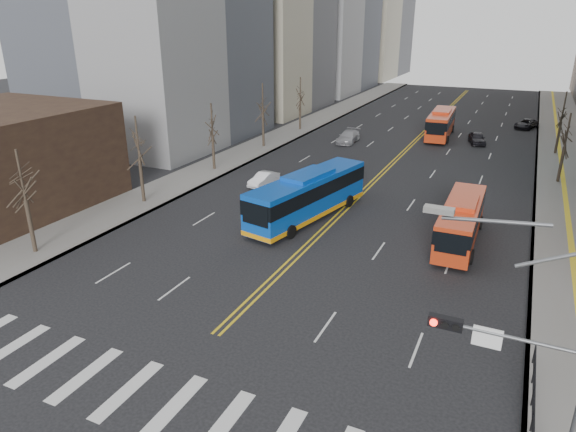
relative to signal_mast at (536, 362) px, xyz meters
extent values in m
plane|color=black|center=(-13.77, -2.00, -4.86)|extent=(220.00, 220.00, 0.00)
cube|color=gray|center=(3.73, 43.00, -4.78)|extent=(7.00, 130.00, 0.15)
cube|color=gray|center=(-30.27, 43.00, -4.78)|extent=(5.00, 130.00, 0.15)
cube|color=silver|center=(-22.04, -2.00, -4.85)|extent=(0.70, 4.00, 0.01)
cube|color=silver|center=(-19.67, -2.00, -4.85)|extent=(0.70, 4.00, 0.01)
cube|color=silver|center=(-17.31, -2.00, -4.85)|extent=(0.70, 4.00, 0.01)
cube|color=silver|center=(-14.95, -2.00, -4.85)|extent=(0.70, 4.00, 0.01)
cube|color=silver|center=(-12.58, -2.00, -4.85)|extent=(0.70, 4.00, 0.01)
cube|color=silver|center=(-10.22, -2.00, -4.85)|extent=(0.70, 4.00, 0.01)
cube|color=gold|center=(-13.97, 53.00, -4.85)|extent=(0.15, 100.00, 0.01)
cube|color=gold|center=(-13.57, 53.00, -4.85)|extent=(0.15, 100.00, 0.01)
cylinder|color=slate|center=(-0.82, 0.00, 0.64)|extent=(4.50, 0.12, 0.12)
cube|color=black|center=(-2.77, 0.00, 0.64)|extent=(1.10, 0.28, 0.38)
cylinder|color=#FF190C|center=(-3.12, -0.16, 0.64)|extent=(0.24, 0.08, 0.24)
cylinder|color=black|center=(-2.77, -0.16, 0.64)|extent=(0.24, 0.08, 0.24)
cylinder|color=black|center=(-2.42, -0.16, 0.64)|extent=(0.24, 0.08, 0.24)
cube|color=white|center=(-1.47, 0.00, 0.44)|extent=(0.90, 0.06, 0.70)
cube|color=#999993|center=(-3.37, 0.00, 4.44)|extent=(0.90, 0.35, 0.18)
cube|color=black|center=(0.53, 4.00, -3.71)|extent=(0.04, 6.00, 0.04)
cylinder|color=black|center=(0.53, 2.50, -4.21)|extent=(0.06, 0.06, 1.00)
cylinder|color=black|center=(0.53, 4.00, -4.21)|extent=(0.06, 0.06, 1.00)
cylinder|color=black|center=(0.53, 5.50, -4.21)|extent=(0.06, 0.06, 1.00)
cylinder|color=black|center=(0.53, 7.00, -4.21)|extent=(0.06, 0.06, 1.00)
cylinder|color=#30231D|center=(-29.77, 6.00, -2.98)|extent=(0.28, 0.28, 3.75)
cylinder|color=#30231D|center=(-29.77, 17.00, -2.91)|extent=(0.28, 0.28, 3.90)
cylinder|color=#30231D|center=(-29.77, 28.00, -3.06)|extent=(0.28, 0.28, 3.60)
cylinder|color=#30231D|center=(-29.77, 39.00, -2.86)|extent=(0.28, 0.28, 4.00)
cylinder|color=#30231D|center=(-29.77, 50.00, -2.96)|extent=(0.28, 0.28, 3.80)
cylinder|color=#30231D|center=(2.23, 38.00, -3.11)|extent=(0.28, 0.28, 3.50)
cylinder|color=#30231D|center=(2.23, 50.00, -2.98)|extent=(0.28, 0.28, 3.75)
cube|color=#0C4ABC|center=(-15.80, 19.66, -2.99)|extent=(5.19, 12.95, 3.03)
cube|color=black|center=(-15.80, 19.66, -2.41)|extent=(5.25, 12.98, 1.08)
cube|color=#0C4ABC|center=(-15.80, 19.66, -1.38)|extent=(2.98, 4.78, 0.40)
cube|color=orange|center=(-15.80, 19.66, -4.31)|extent=(5.25, 12.98, 0.35)
cylinder|color=black|center=(-17.92, 15.96, -4.36)|extent=(0.50, 1.04, 1.00)
cylinder|color=black|center=(-15.34, 15.41, -4.36)|extent=(0.50, 1.04, 1.00)
cylinder|color=black|center=(-16.26, 23.90, -4.36)|extent=(0.50, 1.04, 1.00)
cylinder|color=black|center=(-13.67, 23.35, -4.36)|extent=(0.50, 1.04, 1.00)
cube|color=red|center=(-4.40, 19.69, -3.24)|extent=(2.33, 9.92, 2.53)
cube|color=black|center=(-4.40, 19.69, -2.72)|extent=(2.39, 9.94, 0.92)
cube|color=red|center=(-4.40, 19.69, -1.88)|extent=(1.83, 3.48, 0.40)
cylinder|color=black|center=(-5.50, 16.51, -4.36)|extent=(0.31, 1.00, 1.00)
cylinder|color=black|center=(-3.25, 16.53, -4.36)|extent=(0.31, 1.00, 1.00)
cylinder|color=black|center=(-5.55, 22.85, -4.36)|extent=(0.31, 1.00, 1.00)
cylinder|color=black|center=(-3.30, 22.87, -4.36)|extent=(0.31, 1.00, 1.00)
cube|color=red|center=(-11.35, 53.67, -3.06)|extent=(3.10, 11.30, 2.90)
cube|color=black|center=(-11.35, 53.67, -2.49)|extent=(3.16, 11.32, 1.04)
cube|color=red|center=(-11.35, 53.67, -1.50)|extent=(2.23, 4.01, 0.40)
cylinder|color=black|center=(-12.44, 50.03, -4.36)|extent=(0.35, 1.01, 1.00)
cylinder|color=black|center=(-9.90, 50.16, -4.36)|extent=(0.35, 1.01, 1.00)
cylinder|color=black|center=(-12.80, 57.18, -4.36)|extent=(0.35, 1.01, 1.00)
cylinder|color=black|center=(-10.26, 57.31, -4.36)|extent=(0.35, 1.01, 1.00)
imported|color=white|center=(-22.74, 25.55, -4.25)|extent=(1.74, 3.84, 1.22)
imported|color=black|center=(-6.54, 51.65, -4.13)|extent=(2.75, 4.53, 1.44)
imported|color=#A0A0A5|center=(-21.24, 45.64, -4.12)|extent=(2.28, 5.17, 1.48)
imported|color=black|center=(-1.27, 64.62, -4.22)|extent=(3.46, 5.04, 1.28)
camera|label=1|loc=(-1.41, -15.04, 9.88)|focal=32.00mm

